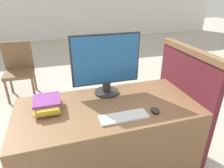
% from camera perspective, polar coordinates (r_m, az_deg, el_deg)
% --- Properties ---
extents(desk, '(1.45, 0.70, 0.75)m').
position_cam_1_polar(desk, '(1.84, -1.11, -16.32)').
color(desk, brown).
rests_on(desk, ground_plane).
extents(carrel_divider, '(0.07, 0.79, 1.16)m').
position_cam_1_polar(carrel_divider, '(2.04, 19.35, -5.96)').
color(carrel_divider, '#5B1E28').
rests_on(carrel_divider, ground_plane).
extents(monitor, '(0.59, 0.22, 0.53)m').
position_cam_1_polar(monitor, '(1.70, -1.67, 5.72)').
color(monitor, '#282828').
rests_on(monitor, desk).
extents(keyboard, '(0.36, 0.12, 0.02)m').
position_cam_1_polar(keyboard, '(1.47, 3.42, -9.39)').
color(keyboard, silver).
rests_on(keyboard, desk).
extents(mouse, '(0.06, 0.09, 0.03)m').
position_cam_1_polar(mouse, '(1.57, 12.23, -7.40)').
color(mouse, '#262626').
rests_on(mouse, desk).
extents(book_stack, '(0.20, 0.28, 0.09)m').
position_cam_1_polar(book_stack, '(1.63, -18.02, -5.44)').
color(book_stack, silver).
rests_on(book_stack, desk).
extents(far_chair, '(0.44, 0.44, 0.87)m').
position_cam_1_polar(far_chair, '(3.52, -25.06, 4.35)').
color(far_chair, brown).
rests_on(far_chair, ground_plane).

